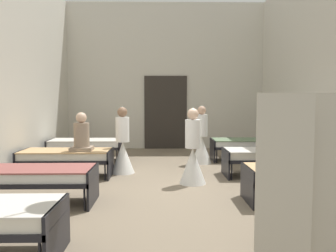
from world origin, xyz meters
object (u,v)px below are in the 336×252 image
(bed_left_row_3, at_px, (86,145))
(nurse_far_aisle, at_px, (193,157))
(bed_right_row_3, at_px, (247,144))
(privacy_screen, at_px, (336,203))
(patient_seated_primary, at_px, (82,137))
(nurse_near_aisle, at_px, (201,143))
(bed_right_row_1, at_px, (306,175))
(nurse_mid_aisle, at_px, (123,149))
(bed_right_row_2, at_px, (269,156))
(bed_left_row_1, at_px, (34,176))
(bed_left_row_2, at_px, (66,156))

(bed_left_row_3, relative_size, nurse_far_aisle, 1.28)
(bed_right_row_3, distance_m, privacy_screen, 6.69)
(patient_seated_primary, bearing_deg, nurse_far_aisle, -13.42)
(nurse_near_aisle, xyz_separation_m, privacy_screen, (0.32, -6.21, 0.32))
(bed_right_row_1, height_order, nurse_mid_aisle, nurse_mid_aisle)
(bed_right_row_1, distance_m, bed_right_row_2, 1.90)
(bed_right_row_1, distance_m, bed_right_row_3, 3.80)
(bed_left_row_1, distance_m, bed_right_row_2, 4.71)
(bed_right_row_1, xyz_separation_m, bed_right_row_3, (0.00, 3.80, 0.00))
(bed_right_row_2, distance_m, privacy_screen, 4.83)
(bed_right_row_1, xyz_separation_m, bed_right_row_2, (0.00, 1.90, 0.00))
(bed_left_row_2, bearing_deg, nurse_far_aisle, -13.50)
(bed_right_row_1, xyz_separation_m, nurse_near_aisle, (-1.27, 3.40, 0.09))
(privacy_screen, bearing_deg, bed_right_row_1, 65.70)
(patient_seated_primary, bearing_deg, nurse_mid_aisle, 29.61)
(bed_left_row_3, bearing_deg, bed_right_row_2, -23.79)
(bed_right_row_3, height_order, privacy_screen, privacy_screen)
(bed_left_row_3, height_order, nurse_mid_aisle, nurse_mid_aisle)
(bed_right_row_1, distance_m, bed_left_row_3, 5.75)
(nurse_near_aisle, relative_size, privacy_screen, 0.87)
(nurse_far_aisle, bearing_deg, bed_right_row_1, 147.83)
(bed_left_row_1, height_order, nurse_far_aisle, nurse_far_aisle)
(bed_left_row_3, bearing_deg, nurse_far_aisle, -44.00)
(bed_left_row_2, bearing_deg, patient_seated_primary, -14.01)
(nurse_near_aisle, xyz_separation_m, patient_seated_primary, (-2.69, -1.58, 0.34))
(bed_right_row_1, height_order, bed_right_row_2, same)
(bed_left_row_2, relative_size, patient_seated_primary, 2.38)
(nurse_far_aisle, distance_m, patient_seated_primary, 2.36)
(bed_left_row_2, bearing_deg, privacy_screen, -54.51)
(bed_right_row_2, relative_size, nurse_near_aisle, 1.28)
(nurse_mid_aisle, height_order, patient_seated_primary, nurse_mid_aisle)
(privacy_screen, bearing_deg, bed_right_row_3, 76.18)
(bed_left_row_1, xyz_separation_m, privacy_screen, (3.36, -2.81, 0.41))
(patient_seated_primary, bearing_deg, bed_left_row_3, 99.99)
(bed_left_row_3, relative_size, patient_seated_primary, 2.38)
(bed_left_row_3, distance_m, privacy_screen, 7.43)
(bed_right_row_3, relative_size, privacy_screen, 1.12)
(bed_right_row_1, distance_m, nurse_mid_aisle, 3.89)
(nurse_mid_aisle, bearing_deg, bed_left_row_2, -75.58)
(bed_right_row_3, relative_size, patient_seated_primary, 2.38)
(bed_left_row_2, height_order, bed_left_row_3, same)
(bed_right_row_3, bearing_deg, patient_seated_primary, -153.35)
(patient_seated_primary, bearing_deg, bed_right_row_3, 26.65)
(bed_right_row_1, distance_m, privacy_screen, 3.00)
(bed_right_row_3, bearing_deg, bed_right_row_1, -90.00)
(bed_left_row_1, height_order, bed_right_row_2, same)
(bed_right_row_1, height_order, nurse_far_aisle, nurse_far_aisle)
(bed_right_row_3, relative_size, nurse_mid_aisle, 1.28)
(bed_right_row_2, distance_m, bed_left_row_3, 4.71)
(bed_left_row_1, relative_size, bed_right_row_1, 1.00)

